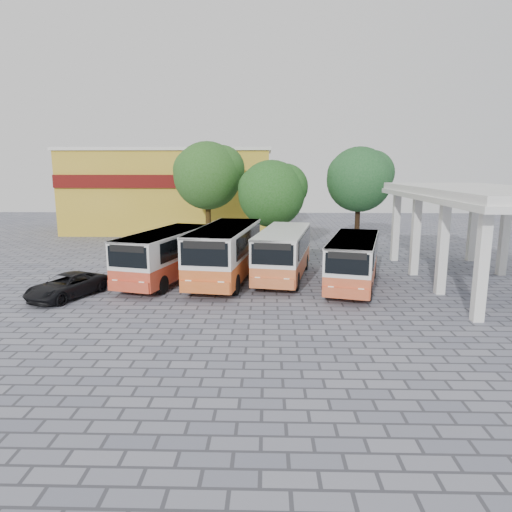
{
  "coord_description": "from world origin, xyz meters",
  "views": [
    {
      "loc": [
        -1.12,
        -21.34,
        6.45
      ],
      "look_at": [
        -1.76,
        4.13,
        1.5
      ],
      "focal_mm": 32.0,
      "sensor_mm": 36.0,
      "label": 1
    }
  ],
  "objects_px": {
    "bus_centre_right": "(283,251)",
    "bus_far_right": "(353,259)",
    "bus_far_left": "(166,253)",
    "bus_centre_left": "(225,250)",
    "parked_car": "(67,286)"
  },
  "relations": [
    {
      "from": "bus_centre_right",
      "to": "parked_car",
      "type": "xyz_separation_m",
      "value": [
        -11.04,
        -4.34,
        -1.07
      ]
    },
    {
      "from": "bus_centre_right",
      "to": "parked_car",
      "type": "distance_m",
      "value": 11.91
    },
    {
      "from": "bus_centre_left",
      "to": "bus_far_left",
      "type": "bearing_deg",
      "value": -169.1
    },
    {
      "from": "bus_far_left",
      "to": "bus_far_right",
      "type": "bearing_deg",
      "value": 9.3
    },
    {
      "from": "bus_centre_left",
      "to": "bus_centre_right",
      "type": "xyz_separation_m",
      "value": [
        3.34,
        0.69,
        -0.16
      ]
    },
    {
      "from": "bus_far_left",
      "to": "parked_car",
      "type": "relative_size",
      "value": 1.94
    },
    {
      "from": "bus_centre_left",
      "to": "parked_car",
      "type": "bearing_deg",
      "value": -146.47
    },
    {
      "from": "bus_far_left",
      "to": "parked_car",
      "type": "distance_m",
      "value": 5.62
    },
    {
      "from": "bus_far_left",
      "to": "bus_far_right",
      "type": "relative_size",
      "value": 1.05
    },
    {
      "from": "bus_far_left",
      "to": "bus_centre_right",
      "type": "distance_m",
      "value": 6.81
    },
    {
      "from": "bus_centre_left",
      "to": "bus_far_right",
      "type": "bearing_deg",
      "value": -1.43
    },
    {
      "from": "bus_far_left",
      "to": "bus_far_right",
      "type": "height_order",
      "value": "bus_far_left"
    },
    {
      "from": "bus_centre_right",
      "to": "bus_far_right",
      "type": "xyz_separation_m",
      "value": [
        3.75,
        -1.89,
        -0.09
      ]
    },
    {
      "from": "bus_centre_left",
      "to": "bus_far_right",
      "type": "relative_size",
      "value": 1.13
    },
    {
      "from": "bus_centre_left",
      "to": "bus_centre_right",
      "type": "relative_size",
      "value": 1.09
    }
  ]
}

